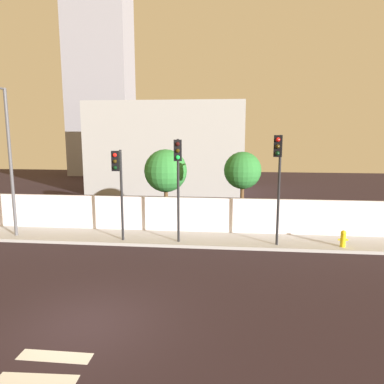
# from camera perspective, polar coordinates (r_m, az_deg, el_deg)

# --- Properties ---
(ground_plane) EXTENTS (80.00, 80.00, 0.00)m
(ground_plane) POSITION_cam_1_polar(r_m,az_deg,el_deg) (11.38, -16.00, -19.20)
(ground_plane) COLOR black
(sidewalk) EXTENTS (36.00, 2.40, 0.15)m
(sidewalk) POSITION_cam_1_polar(r_m,az_deg,el_deg) (18.62, -6.50, -7.17)
(sidewalk) COLOR #A6A6A6
(sidewalk) RESTS_ON ground
(perimeter_wall) EXTENTS (36.00, 0.18, 1.80)m
(perimeter_wall) POSITION_cam_1_polar(r_m,az_deg,el_deg) (19.59, -5.73, -3.36)
(perimeter_wall) COLOR white
(perimeter_wall) RESTS_ON sidewalk
(traffic_light_left) EXTENTS (0.44, 1.70, 4.89)m
(traffic_light_left) POSITION_cam_1_polar(r_m,az_deg,el_deg) (16.24, -2.21, 3.58)
(traffic_light_left) COLOR black
(traffic_light_left) RESTS_ON sidewalk
(traffic_light_center) EXTENTS (0.35, 1.22, 4.38)m
(traffic_light_center) POSITION_cam_1_polar(r_m,az_deg,el_deg) (17.13, -11.45, 2.46)
(traffic_light_center) COLOR black
(traffic_light_center) RESTS_ON sidewalk
(traffic_light_right) EXTENTS (0.51, 1.50, 5.08)m
(traffic_light_right) POSITION_cam_1_polar(r_m,az_deg,el_deg) (16.31, 13.36, 3.77)
(traffic_light_right) COLOR black
(traffic_light_right) RESTS_ON sidewalk
(street_lamp_curbside) EXTENTS (0.60, 1.96, 7.29)m
(street_lamp_curbside) POSITION_cam_1_polar(r_m,az_deg,el_deg) (19.94, -27.01, 5.68)
(street_lamp_curbside) COLOR #4C4C51
(street_lamp_curbside) RESTS_ON sidewalk
(fire_hydrant) EXTENTS (0.44, 0.26, 0.78)m
(fire_hydrant) POSITION_cam_1_polar(r_m,az_deg,el_deg) (18.17, 22.56, -6.66)
(fire_hydrant) COLOR gold
(fire_hydrant) RESTS_ON sidewalk
(roadside_tree_leftmost) EXTENTS (2.41, 2.41, 4.40)m
(roadside_tree_leftmost) POSITION_cam_1_polar(r_m,az_deg,el_deg) (20.56, -4.13, 3.29)
(roadside_tree_leftmost) COLOR brown
(roadside_tree_leftmost) RESTS_ON ground
(roadside_tree_midleft) EXTENTS (2.05, 2.05, 4.29)m
(roadside_tree_midleft) POSITION_cam_1_polar(r_m,az_deg,el_deg) (20.24, 7.91, 3.30)
(roadside_tree_midleft) COLOR brown
(roadside_tree_midleft) RESTS_ON ground
(low_building_distant) EXTENTS (13.58, 6.00, 7.90)m
(low_building_distant) POSITION_cam_1_polar(r_m,az_deg,el_deg) (33.22, -3.82, 6.98)
(low_building_distant) COLOR #A1A1A1
(low_building_distant) RESTS_ON ground
(tower_on_skyline) EXTENTS (7.45, 5.00, 25.20)m
(tower_on_skyline) POSITION_cam_1_polar(r_m,az_deg,el_deg) (48.03, -14.19, 17.85)
(tower_on_skyline) COLOR gray
(tower_on_skyline) RESTS_ON ground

